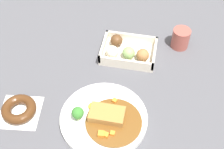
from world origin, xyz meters
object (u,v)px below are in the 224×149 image
(chocolate_ring_donut, at_px, (19,109))
(coffee_mug, at_px, (181,38))
(donut_box, at_px, (127,51))
(curry_plate, at_px, (104,118))

(chocolate_ring_donut, distance_m, coffee_mug, 0.62)
(donut_box, xyz_separation_m, chocolate_ring_donut, (-0.29, -0.31, -0.01))
(chocolate_ring_donut, xyz_separation_m, coffee_mug, (0.47, 0.40, 0.02))
(curry_plate, height_order, chocolate_ring_donut, curry_plate)
(curry_plate, bearing_deg, chocolate_ring_donut, -175.62)
(donut_box, relative_size, coffee_mug, 2.57)
(donut_box, relative_size, chocolate_ring_donut, 1.38)
(donut_box, bearing_deg, curry_plate, -94.60)
(chocolate_ring_donut, bearing_deg, donut_box, 46.91)
(curry_plate, relative_size, donut_box, 1.37)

